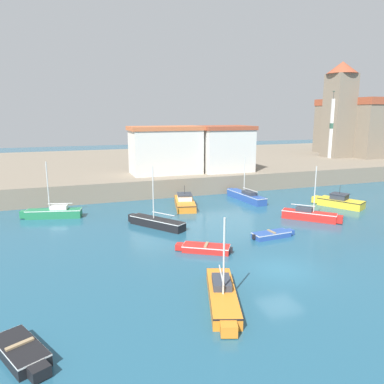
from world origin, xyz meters
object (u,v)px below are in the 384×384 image
Objects in this scene: dinghy_red_5 at (205,248)px; harbor_shed_mid_row at (165,150)px; sailboat_red_0 at (310,215)px; sailboat_black_1 at (156,222)px; motorboat_yellow_3 at (339,202)px; harbor_shed_near_wharf at (225,148)px; church at (356,124)px; lighthouse at (335,124)px; dinghy_black_6 at (22,352)px; sailboat_green_9 at (53,213)px; sailboat_orange_4 at (222,295)px; sailboat_blue_2 at (246,196)px; motorboat_orange_8 at (185,202)px; dinghy_blue_7 at (272,234)px.

dinghy_red_5 is 0.42× the size of harbor_shed_mid_row.
sailboat_red_0 is 14.27m from sailboat_black_1.
motorboat_yellow_3 is (20.20, 0.62, 0.09)m from sailboat_black_1.
harbor_shed_near_wharf reaches higher than dinghy_red_5.
church is 1.35× the size of lighthouse.
sailboat_green_9 is (1.05, 21.85, 0.19)m from dinghy_black_6.
dinghy_black_6 is at bearing -170.90° from sailboat_orange_4.
dinghy_black_6 is at bearing -151.35° from motorboat_yellow_3.
sailboat_blue_2 is at bearing -150.22° from church.
motorboat_orange_8 is at bearing 52.61° from sailboat_black_1.
sailboat_blue_2 is (-1.83, 9.26, 0.00)m from sailboat_red_0.
sailboat_black_1 is at bearing 169.18° from sailboat_red_0.
sailboat_red_0 is 18.13m from harbor_shed_near_wharf.
sailboat_black_1 reaches higher than dinghy_blue_7.
motorboat_orange_8 is at bearing -0.58° from sailboat_green_9.
lighthouse is (23.16, 24.98, 7.47)m from sailboat_red_0.
church is 7.29m from lighthouse.
sailboat_black_1 is 20.21m from motorboat_yellow_3.
sailboat_orange_4 is 22.03m from sailboat_green_9.
harbor_shed_near_wharf is (21.70, 8.60, 4.69)m from sailboat_green_9.
sailboat_black_1 is 14.11m from sailboat_orange_4.
sailboat_blue_2 is 24.02m from sailboat_orange_4.
dinghy_blue_7 is (8.10, 8.30, -0.16)m from sailboat_orange_4.
sailboat_black_1 is 0.85× the size of sailboat_orange_4.
sailboat_black_1 is at bearing -151.65° from sailboat_blue_2.
sailboat_orange_4 is 52.59m from lighthouse.
dinghy_blue_7 is (-5.92, -3.13, -0.24)m from sailboat_red_0.
sailboat_green_9 reaches higher than dinghy_black_6.
dinghy_black_6 is 25.95m from motorboat_orange_8.
sailboat_red_0 is 26.91m from dinghy_black_6.
dinghy_red_5 is at bearing 37.37° from dinghy_black_6.
harbor_shed_mid_row is (-32.00, -6.99, -2.76)m from lighthouse.
sailboat_blue_2 is 7.56m from motorboat_orange_8.
sailboat_black_1 is at bearing 104.59° from dinghy_red_5.
sailboat_blue_2 reaches higher than motorboat_orange_8.
sailboat_black_1 is at bearing 58.55° from dinghy_black_6.
lighthouse reaches higher than sailboat_blue_2.
motorboat_yellow_3 is 19.89m from dinghy_red_5.
dinghy_red_5 is 16.73m from sailboat_green_9.
sailboat_green_9 is at bearing -178.98° from sailboat_blue_2.
motorboat_orange_8 is 13.08m from harbor_shed_near_wharf.
harbor_shed_near_wharf is at bearing -3.59° from harbor_shed_mid_row.
sailboat_red_0 is at bearing 28.79° from dinghy_black_6.
motorboat_yellow_3 is 13.71m from dinghy_blue_7.
dinghy_red_5 is at bearing -169.72° from dinghy_blue_7.
sailboat_green_9 is (-22.53, 8.89, 0.01)m from sailboat_red_0.
sailboat_red_0 reaches higher than sailboat_blue_2.
motorboat_yellow_3 is (8.01, -5.96, 0.03)m from sailboat_blue_2.
church is (35.93, 30.61, 7.66)m from dinghy_blue_7.
harbor_shed_near_wharf is at bearing 92.74° from sailboat_red_0.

